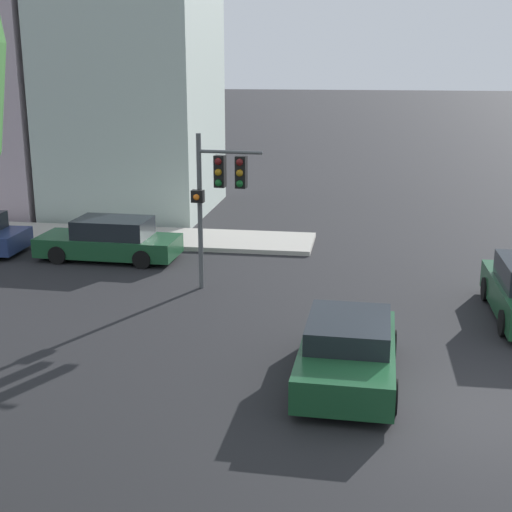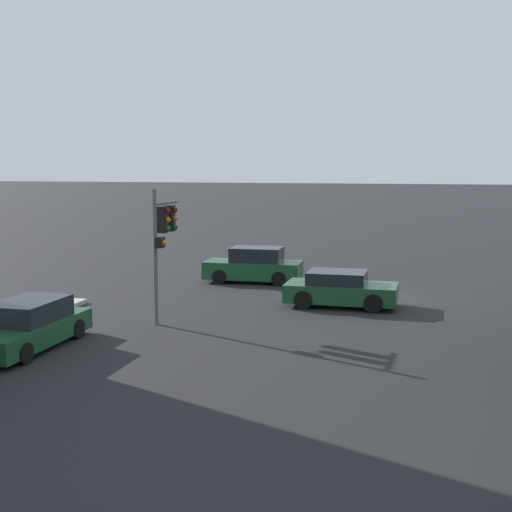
{
  "view_description": "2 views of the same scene",
  "coord_description": "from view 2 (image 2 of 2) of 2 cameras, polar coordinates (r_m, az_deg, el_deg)",
  "views": [
    {
      "loc": [
        -12.93,
        1.94,
        6.53
      ],
      "look_at": [
        2.86,
        4.41,
        2.11
      ],
      "focal_mm": 50.0,
      "sensor_mm": 36.0,
      "label": 1
    },
    {
      "loc": [
        -1.89,
        28.74,
        5.44
      ],
      "look_at": [
        3.6,
        5.11,
        2.22
      ],
      "focal_mm": 50.0,
      "sensor_mm": 36.0,
      "label": 2
    }
  ],
  "objects": [
    {
      "name": "parked_car_0",
      "position": [
        21.99,
        -17.84,
        -5.37
      ],
      "size": [
        2.01,
        4.75,
        1.41
      ],
      "rotation": [
        0.0,
        0.0,
        1.55
      ],
      "color": "#194728",
      "rests_on": "ground_plane"
    },
    {
      "name": "ground_plane",
      "position": [
        29.31,
        9.16,
        -3.23
      ],
      "size": [
        300.0,
        300.0,
        0.0
      ],
      "primitive_type": "plane",
      "color": "black"
    },
    {
      "name": "crossing_car_2",
      "position": [
        32.26,
        -0.16,
        -0.8
      ],
      "size": [
        4.37,
        1.88,
        1.6
      ],
      "rotation": [
        0.0,
        0.0,
        0.01
      ],
      "color": "#194728",
      "rests_on": "ground_plane"
    },
    {
      "name": "crossing_car_0",
      "position": [
        27.14,
        6.76,
        -2.66
      ],
      "size": [
        4.21,
        2.12,
        1.34
      ],
      "rotation": [
        0.0,
        0.0,
        3.12
      ],
      "color": "#194728",
      "rests_on": "ground_plane"
    },
    {
      "name": "traffic_signal",
      "position": [
        24.33,
        -7.39,
        2.08
      ],
      "size": [
        0.53,
        2.04,
        4.54
      ],
      "rotation": [
        0.0,
        0.0,
        3.07
      ],
      "color": "#515456",
      "rests_on": "ground_plane"
    }
  ]
}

